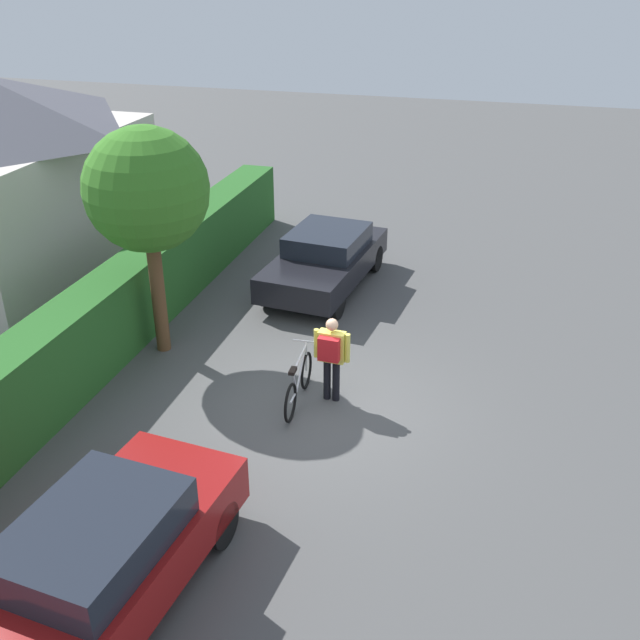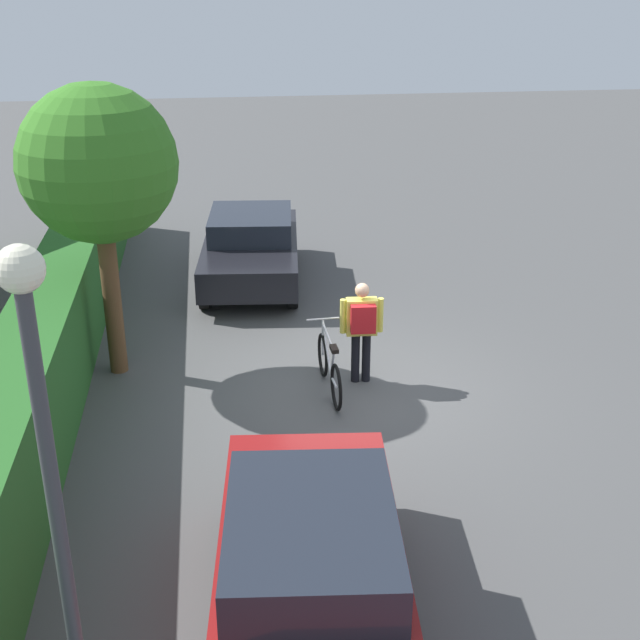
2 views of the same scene
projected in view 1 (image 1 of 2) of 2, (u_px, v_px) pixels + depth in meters
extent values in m
plane|color=#4A4A4A|center=(326.00, 407.00, 12.60)|extent=(60.00, 60.00, 0.00)
cube|color=#265D23|center=(90.00, 334.00, 13.34)|extent=(18.21, 0.90, 1.59)
cube|color=beige|center=(3.00, 204.00, 17.51)|extent=(6.88, 4.89, 3.26)
cube|color=maroon|center=(106.00, 565.00, 8.52)|extent=(4.23, 2.10, 0.65)
cube|color=#1E232D|center=(93.00, 535.00, 8.16)|extent=(2.21, 1.70, 0.49)
cylinder|color=black|center=(124.00, 496.00, 10.06)|extent=(0.66, 0.24, 0.65)
cylinder|color=black|center=(222.00, 525.00, 9.57)|extent=(0.66, 0.24, 0.65)
cube|color=black|center=(325.00, 263.00, 16.82)|extent=(4.27, 2.20, 0.58)
cube|color=#1E232D|center=(328.00, 240.00, 16.74)|extent=(2.02, 1.77, 0.46)
cylinder|color=black|center=(314.00, 250.00, 18.37)|extent=(0.66, 0.24, 0.64)
cylinder|color=black|center=(376.00, 258.00, 17.85)|extent=(0.66, 0.24, 0.64)
cylinder|color=black|center=(268.00, 293.00, 16.05)|extent=(0.66, 0.24, 0.64)
cylinder|color=black|center=(337.00, 304.00, 15.53)|extent=(0.66, 0.24, 0.64)
torus|color=black|center=(306.00, 370.00, 13.05)|extent=(0.68, 0.08, 0.68)
torus|color=black|center=(290.00, 403.00, 12.12)|extent=(0.68, 0.08, 0.68)
cylinder|color=silver|center=(301.00, 366.00, 12.63)|extent=(0.69, 0.07, 0.62)
cylinder|color=silver|center=(295.00, 382.00, 12.26)|extent=(0.26, 0.05, 0.52)
cylinder|color=silver|center=(299.00, 359.00, 12.41)|extent=(0.85, 0.07, 0.10)
cylinder|color=silver|center=(294.00, 397.00, 12.30)|extent=(0.41, 0.05, 0.05)
cylinder|color=silver|center=(306.00, 357.00, 12.92)|extent=(0.04, 0.04, 0.57)
cube|color=black|center=(293.00, 371.00, 12.04)|extent=(0.22, 0.11, 0.06)
cylinder|color=silver|center=(306.00, 341.00, 12.78)|extent=(0.05, 0.50, 0.03)
cylinder|color=black|center=(327.00, 379.00, 12.69)|extent=(0.13, 0.13, 0.79)
cylinder|color=black|center=(336.00, 381.00, 12.64)|extent=(0.13, 0.13, 0.79)
cube|color=#D8CC4C|center=(332.00, 346.00, 12.36)|extent=(0.22, 0.47, 0.56)
sphere|color=tan|center=(332.00, 325.00, 12.17)|extent=(0.21, 0.21, 0.21)
cylinder|color=#D8CC4C|center=(316.00, 343.00, 12.43)|extent=(0.09, 0.09, 0.53)
cylinder|color=#D8CC4C|center=(348.00, 348.00, 12.27)|extent=(0.09, 0.09, 0.53)
cube|color=red|center=(329.00, 349.00, 12.21)|extent=(0.18, 0.37, 0.42)
cylinder|color=brown|center=(158.00, 290.00, 13.88)|extent=(0.27, 0.27, 2.59)
sphere|color=#377823|center=(146.00, 190.00, 12.98)|extent=(2.28, 2.28, 2.28)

